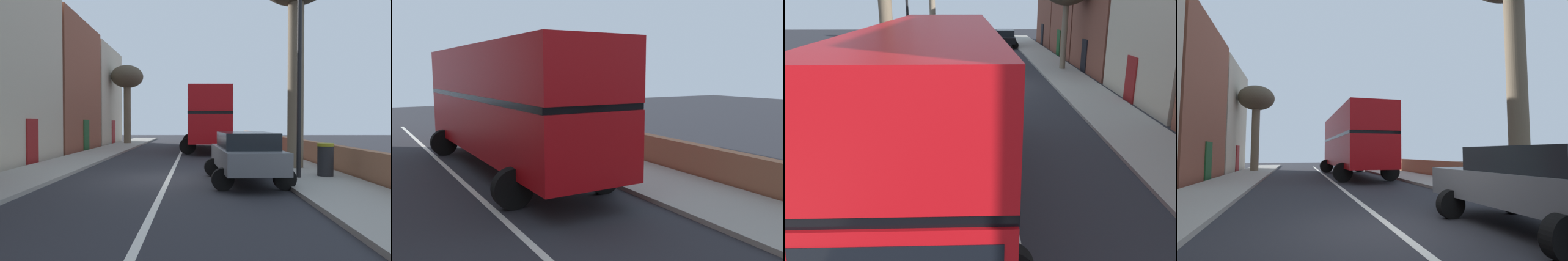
{
  "view_description": "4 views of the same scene",
  "coord_description": "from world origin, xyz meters",
  "views": [
    {
      "loc": [
        0.92,
        -12.15,
        1.92
      ],
      "look_at": [
        0.86,
        9.51,
        1.43
      ],
      "focal_mm": 32.85,
      "sensor_mm": 36.0,
      "label": 1
    },
    {
      "loc": [
        -2.88,
        0.04,
        3.26
      ],
      "look_at": [
        1.2,
        7.05,
        2.12
      ],
      "focal_mm": 38.51,
      "sensor_mm": 36.0,
      "label": 2
    },
    {
      "loc": [
        0.89,
        22.15,
        4.61
      ],
      "look_at": [
        0.66,
        12.15,
        1.3
      ],
      "focal_mm": 36.89,
      "sensor_mm": 36.0,
      "label": 3
    },
    {
      "loc": [
        -1.88,
        -5.36,
        1.48
      ],
      "look_at": [
        1.73,
        8.21,
        2.59
      ],
      "focal_mm": 26.34,
      "sensor_mm": 36.0,
      "label": 4
    }
  ],
  "objects": [
    {
      "name": "parked_car_grey_right_1",
      "position": [
        2.5,
        -0.78,
        0.93
      ],
      "size": [
        2.55,
        4.49,
        1.61
      ],
      "color": "slate",
      "rests_on": "ground"
    },
    {
      "name": "street_tree_left_2",
      "position": [
        -5.06,
        19.15,
        5.57
      ],
      "size": [
        2.79,
        2.79,
        6.8
      ],
      "color": "brown",
      "rests_on": "sidewalk_left"
    },
    {
      "name": "ground_plane",
      "position": [
        0.0,
        0.0,
        0.0
      ],
      "size": [
        84.0,
        84.0,
        0.0
      ],
      "primitive_type": "plane",
      "color": "#28282D"
    },
    {
      "name": "lamppost_right",
      "position": [
        4.3,
        -0.48,
        3.81
      ],
      "size": [
        0.32,
        0.32,
        6.31
      ],
      "color": "black",
      "rests_on": "sidewalk_right"
    },
    {
      "name": "litter_bin_right",
      "position": [
        5.3,
        -0.13,
        0.68
      ],
      "size": [
        0.55,
        0.55,
        1.1
      ],
      "color": "black",
      "rests_on": "sidewalk_right"
    },
    {
      "name": "road_centre_line",
      "position": [
        0.0,
        0.0,
        0.0
      ],
      "size": [
        0.16,
        54.0,
        0.01
      ],
      "primitive_type": "cube",
      "color": "silver",
      "rests_on": "ground"
    },
    {
      "name": "boundary_wall_right",
      "position": [
        6.45,
        0.0,
        0.51
      ],
      "size": [
        0.36,
        54.0,
        1.03
      ],
      "primitive_type": "cube",
      "color": "#9E6647",
      "rests_on": "ground"
    },
    {
      "name": "double_decker_bus",
      "position": [
        1.7,
        13.11,
        2.35
      ],
      "size": [
        3.61,
        11.14,
        4.06
      ],
      "color": "#B60C12",
      "rests_on": "ground"
    },
    {
      "name": "sidewalk_right",
      "position": [
        4.9,
        0.0,
        0.06
      ],
      "size": [
        2.6,
        60.0,
        0.12
      ],
      "primitive_type": "cube",
      "color": "#9E998E",
      "rests_on": "ground"
    },
    {
      "name": "sidewalk_left",
      "position": [
        -4.9,
        0.0,
        0.06
      ],
      "size": [
        2.6,
        60.0,
        0.12
      ],
      "primitive_type": "cube",
      "color": "#9E998E",
      "rests_on": "ground"
    }
  ]
}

